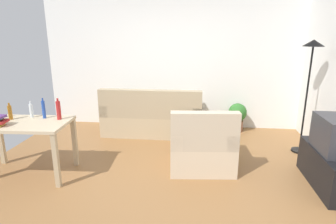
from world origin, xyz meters
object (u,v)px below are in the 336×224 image
at_px(potted_plant, 237,115).
at_px(bottle_blue, 44,109).
at_px(tv_stand, 331,169).
at_px(bottle_clear, 31,110).
at_px(bottle_amber, 10,112).
at_px(couch, 153,118).
at_px(torchiere_lamp, 311,66).
at_px(desk, 23,130).
at_px(armchair, 202,147).
at_px(bottle_red, 59,110).

xyz_separation_m(potted_plant, bottle_blue, (-2.90, -1.94, 0.56)).
xyz_separation_m(tv_stand, bottle_clear, (-4.02, 0.11, 0.62)).
bearing_deg(bottle_amber, couch, 46.07).
bearing_deg(torchiere_lamp, bottle_clear, -165.97).
xyz_separation_m(desk, armchair, (2.39, 0.47, -0.33)).
relative_size(potted_plant, bottle_clear, 2.46).
relative_size(desk, bottle_clear, 5.32).
relative_size(desk, armchair, 1.27).
bearing_deg(bottle_clear, bottle_red, -6.61).
distance_m(tv_stand, bottle_amber, 4.29).
relative_size(desk, bottle_amber, 5.28).
relative_size(potted_plant, bottle_amber, 2.44).
bearing_deg(armchair, bottle_clear, 0.32).
distance_m(bottle_amber, bottle_blue, 0.44).
relative_size(couch, bottle_blue, 6.57).
height_order(couch, potted_plant, couch).
relative_size(couch, bottle_red, 6.38).
xyz_separation_m(desk, bottle_clear, (0.00, 0.23, 0.21)).
xyz_separation_m(torchiere_lamp, armchair, (-1.63, -0.76, -1.09)).
height_order(couch, bottle_amber, bottle_amber).
bearing_deg(bottle_red, armchair, 8.40).
bearing_deg(torchiere_lamp, armchair, -154.83).
height_order(tv_stand, desk, desk).
bearing_deg(couch, armchair, 124.65).
bearing_deg(desk, bottle_blue, 42.98).
distance_m(couch, torchiere_lamp, 2.87).
bearing_deg(armchair, bottle_blue, 1.38).
xyz_separation_m(potted_plant, armchair, (-0.71, -1.68, -0.01)).
bearing_deg(bottle_blue, desk, -134.07).
bearing_deg(desk, bottle_clear, 86.51).
relative_size(tv_stand, bottle_clear, 4.74).
xyz_separation_m(bottle_amber, bottle_blue, (0.43, 0.11, 0.03)).
xyz_separation_m(couch, desk, (-1.45, -1.84, 0.34)).
relative_size(tv_stand, bottle_red, 3.73).
xyz_separation_m(potted_plant, bottle_clear, (-3.10, -1.92, 0.53)).
distance_m(tv_stand, potted_plant, 2.23).
relative_size(bottle_amber, bottle_red, 0.79).
height_order(potted_plant, bottle_clear, bottle_clear).
xyz_separation_m(couch, torchiere_lamp, (2.57, -0.60, 1.11)).
bearing_deg(armchair, couch, -60.75).
relative_size(tv_stand, desk, 0.89).
bearing_deg(tv_stand, bottle_amber, 90.33).
distance_m(potted_plant, bottle_blue, 3.53).
bearing_deg(bottle_red, bottle_amber, -173.05).
xyz_separation_m(tv_stand, desk, (-4.02, -0.12, 0.41)).
relative_size(potted_plant, bottle_blue, 1.99).
height_order(armchair, bottle_amber, bottle_amber).
bearing_deg(torchiere_lamp, tv_stand, -90.00).
distance_m(tv_stand, bottle_clear, 4.07).
distance_m(torchiere_lamp, bottle_red, 3.78).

